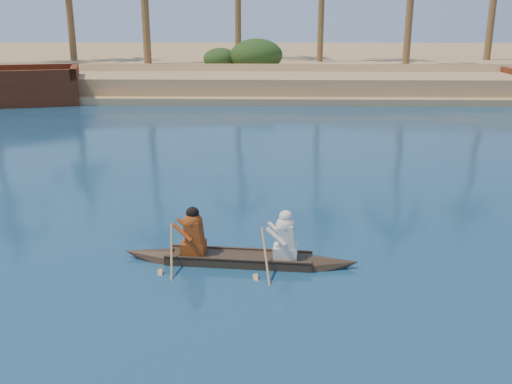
# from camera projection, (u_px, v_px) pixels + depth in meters

# --- Properties ---
(sandy_embankment) EXTENTS (150.00, 51.00, 1.50)m
(sandy_embankment) POSITION_uv_depth(u_px,v_px,m) (182.00, 62.00, 54.66)
(sandy_embankment) COLOR tan
(sandy_embankment) RESTS_ON ground
(shrub_cluster) EXTENTS (100.00, 6.00, 2.40)m
(shrub_cluster) POSITION_uv_depth(u_px,v_px,m) (148.00, 68.00, 39.75)
(shrub_cluster) COLOR #253F17
(shrub_cluster) RESTS_ON ground
(canoe) EXTENTS (4.65, 1.03, 1.27)m
(canoe) POSITION_uv_depth(u_px,v_px,m) (239.00, 251.00, 11.01)
(canoe) COLOR #332B1B
(canoe) RESTS_ON ground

